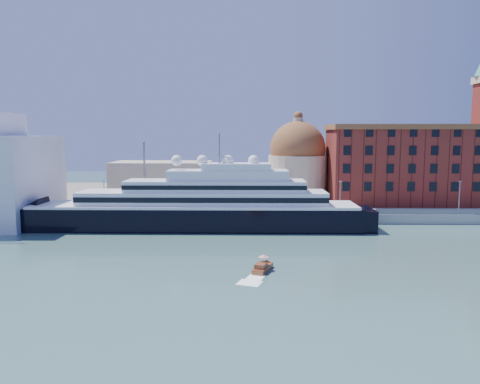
{
  "coord_description": "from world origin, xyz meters",
  "views": [
    {
      "loc": [
        6.59,
        -86.61,
        22.21
      ],
      "look_at": [
        4.88,
        18.0,
        9.44
      ],
      "focal_mm": 35.0,
      "sensor_mm": 36.0,
      "label": 1
    }
  ],
  "objects": [
    {
      "name": "quay",
      "position": [
        0.0,
        34.0,
        1.25
      ],
      "size": [
        180.0,
        10.0,
        2.5
      ],
      "primitive_type": "cube",
      "color": "gray",
      "rests_on": "ground"
    },
    {
      "name": "warehouse",
      "position": [
        52.0,
        52.0,
        13.79
      ],
      "size": [
        43.0,
        19.0,
        23.25
      ],
      "color": "maroon",
      "rests_on": "land"
    },
    {
      "name": "quay_fence",
      "position": [
        0.0,
        29.5,
        3.1
      ],
      "size": [
        180.0,
        0.1,
        1.2
      ],
      "primitive_type": "cube",
      "color": "slate",
      "rests_on": "quay"
    },
    {
      "name": "land",
      "position": [
        0.0,
        75.0,
        1.0
      ],
      "size": [
        260.0,
        72.0,
        2.0
      ],
      "primitive_type": "cube",
      "color": "slate",
      "rests_on": "ground"
    },
    {
      "name": "water_taxi",
      "position": [
        9.05,
        -11.96,
        0.66
      ],
      "size": [
        3.72,
        6.12,
        2.76
      ],
      "rotation": [
        0.0,
        0.0,
        -0.33
      ],
      "color": "maroon",
      "rests_on": "ground"
    },
    {
      "name": "superyacht",
      "position": [
        -8.46,
        23.0,
        4.55
      ],
      "size": [
        88.3,
        12.24,
        26.39
      ],
      "color": "black",
      "rests_on": "ground"
    },
    {
      "name": "church",
      "position": [
        6.39,
        57.72,
        10.91
      ],
      "size": [
        66.0,
        18.0,
        25.5
      ],
      "color": "beige",
      "rests_on": "land"
    },
    {
      "name": "ground",
      "position": [
        0.0,
        0.0,
        0.0
      ],
      "size": [
        400.0,
        400.0,
        0.0
      ],
      "primitive_type": "plane",
      "color": "#355C5B",
      "rests_on": "ground"
    },
    {
      "name": "lamp_posts",
      "position": [
        -12.67,
        32.27,
        9.84
      ],
      "size": [
        120.8,
        2.4,
        18.0
      ],
      "color": "slate",
      "rests_on": "quay"
    }
  ]
}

